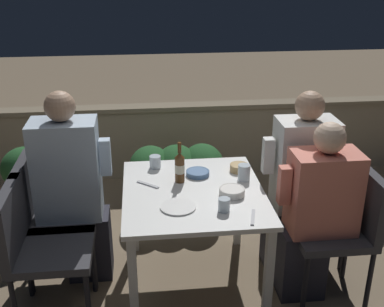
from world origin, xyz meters
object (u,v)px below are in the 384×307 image
Objects in this scene: person_white_polo at (298,183)px; beer_bottle at (180,167)px; chair_left_near at (34,240)px; person_coral_top at (315,212)px; potted_plant at (27,182)px; chair_right_near at (346,219)px; chair_right_far at (324,196)px; person_blue_shirt at (74,189)px; chair_left_far at (45,208)px.

person_white_polo reaches higher than beer_bottle.
beer_bottle is at bearing 19.87° from chair_left_near.
person_coral_top is 2.16m from potted_plant.
person_coral_top is (-0.20, 0.00, 0.06)m from chair_right_near.
chair_right_near is at bearing -54.70° from person_white_polo.
beer_bottle is (0.89, 0.32, 0.28)m from chair_left_near.
chair_right_near is 2.35m from potted_plant.
chair_left_near is at bearing -179.29° from chair_right_near.
person_coral_top reaches higher than potted_plant.
person_blue_shirt is at bearing 178.57° from chair_right_far.
chair_left_near is at bearing -179.20° from person_coral_top.
potted_plant is at bearing 112.46° from chair_left_far.
potted_plant is at bearing 162.15° from person_white_polo.
person_white_polo is 0.82m from beer_bottle.
person_blue_shirt reaches higher than chair_right_far.
chair_left_near and chair_right_near have the same top height.
chair_right_far is at bearing -1.28° from chair_left_far.
chair_left_near is 0.99m from potted_plant.
chair_right_near is at bearing -86.10° from chair_right_far.
potted_plant is at bearing 156.52° from chair_right_near.
chair_left_far is at bearing 180.00° from person_blue_shirt.
person_white_polo is 2.04m from potted_plant.
beer_bottle is (-1.02, 0.30, 0.28)m from chair_right_near.
person_blue_shirt reaches higher than person_white_polo.
chair_left_near is 3.16× the size of beer_bottle.
chair_right_near is at bearing -0.00° from person_coral_top.
chair_left_near is 1.00× the size of chair_right_far.
chair_left_far is 0.73× the size of person_coral_top.
person_coral_top is at bearing 180.00° from chair_right_near.
person_coral_top is 0.32m from person_white_polo.
person_blue_shirt is 0.76m from potted_plant.
person_coral_top is at bearing -19.94° from beer_bottle.
chair_left_near is 0.65× the size of person_blue_shirt.
person_white_polo is at bearing -1.43° from chair_left_far.
chair_right_far is (0.18, 0.31, -0.06)m from person_coral_top.
chair_left_near is 0.45m from person_blue_shirt.
chair_left_far is (-0.00, 0.38, 0.00)m from chair_left_near.
chair_right_near is 1.18× the size of potted_plant.
potted_plant is at bearing 154.36° from person_coral_top.
chair_left_far is at bearing 178.72° from chair_right_far.
person_blue_shirt is at bearing 166.74° from person_coral_top.
potted_plant is (-1.13, 0.64, -0.36)m from beer_bottle.
person_blue_shirt reaches higher than person_coral_top.
chair_left_near is 1.18× the size of potted_plant.
person_coral_top reaches higher than chair_right_near.
chair_left_far is at bearing 178.57° from person_white_polo.
potted_plant is at bearing 104.08° from chair_left_near.
chair_left_far and chair_right_far have the same top height.
person_white_polo is 1.75× the size of potted_plant.
potted_plant is at bearing 163.74° from chair_right_far.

